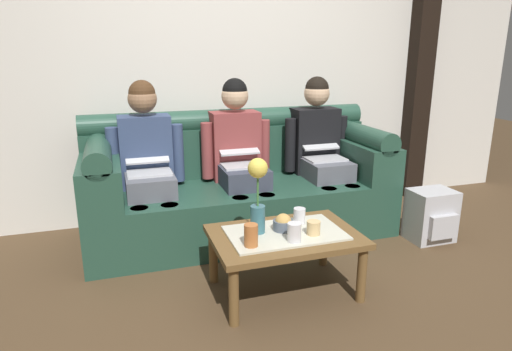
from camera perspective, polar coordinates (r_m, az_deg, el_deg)
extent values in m
plane|color=#4C3823|center=(2.70, 4.97, -16.20)|extent=(14.00, 14.00, 0.00)
cube|color=silver|center=(3.91, -4.58, 16.07)|extent=(6.00, 0.12, 2.90)
cube|color=black|center=(4.65, 20.42, 15.12)|extent=(0.20, 0.20, 2.90)
cube|color=#234738|center=(3.55, -1.86, -4.31)|extent=(2.35, 0.88, 0.42)
cube|color=#234738|center=(3.74, -3.33, 3.28)|extent=(2.35, 0.22, 0.40)
cylinder|color=#234738|center=(3.69, -3.39, 7.13)|extent=(2.35, 0.18, 0.18)
cube|color=#234738|center=(3.32, -19.31, -0.29)|extent=(0.28, 0.88, 0.28)
cylinder|color=#234738|center=(3.27, -19.60, 2.83)|extent=(0.18, 0.88, 0.18)
cube|color=#234738|center=(3.85, 13.04, 2.34)|extent=(0.28, 0.88, 0.28)
cylinder|color=#234738|center=(3.81, 13.21, 5.05)|extent=(0.18, 0.88, 0.18)
cube|color=#595B66|center=(3.28, -13.39, -1.16)|extent=(0.34, 0.40, 0.15)
cylinder|color=#595B66|center=(3.13, -14.47, -7.65)|extent=(0.12, 0.12, 0.42)
cylinder|color=#595B66|center=(3.14, -10.81, -7.30)|extent=(0.12, 0.12, 0.42)
cube|color=navy|center=(3.47, -13.95, 3.03)|extent=(0.38, 0.22, 0.54)
cylinder|color=navy|center=(3.43, -17.79, 2.24)|extent=(0.09, 0.09, 0.44)
cylinder|color=navy|center=(3.46, -9.99, 2.88)|extent=(0.09, 0.09, 0.44)
sphere|color=#936B4C|center=(3.38, -14.37, 9.49)|extent=(0.21, 0.21, 0.21)
sphere|color=#472D19|center=(3.38, -14.41, 10.17)|extent=(0.19, 0.19, 0.19)
cube|color=silver|center=(3.28, -13.52, 0.32)|extent=(0.31, 0.22, 0.02)
cube|color=silver|center=(3.41, -13.85, 2.66)|extent=(0.31, 0.20, 0.10)
cube|color=black|center=(3.40, -13.83, 2.55)|extent=(0.27, 0.17, 0.08)
cube|color=#383D4C|center=(3.40, -1.62, -0.13)|extent=(0.34, 0.40, 0.15)
cylinder|color=#383D4C|center=(3.23, -1.98, -6.35)|extent=(0.12, 0.12, 0.42)
cylinder|color=#383D4C|center=(3.29, 1.39, -5.95)|extent=(0.12, 0.12, 0.42)
cube|color=brown|center=(3.58, -2.73, 3.88)|extent=(0.38, 0.22, 0.54)
cylinder|color=brown|center=(3.49, -6.28, 3.16)|extent=(0.09, 0.09, 0.44)
cylinder|color=brown|center=(3.61, 1.04, 3.68)|extent=(0.09, 0.09, 0.44)
sphere|color=tan|center=(3.50, -2.73, 10.15)|extent=(0.21, 0.21, 0.21)
sphere|color=black|center=(3.50, -2.74, 10.80)|extent=(0.19, 0.19, 0.19)
cube|color=silver|center=(3.40, -1.73, 1.30)|extent=(0.31, 0.22, 0.02)
cube|color=silver|center=(3.51, -2.39, 3.57)|extent=(0.31, 0.21, 0.08)
cube|color=black|center=(3.50, -2.35, 3.49)|extent=(0.27, 0.18, 0.06)
cube|color=#595B66|center=(3.65, 8.94, 0.80)|extent=(0.34, 0.40, 0.15)
cylinder|color=#595B66|center=(3.48, 9.19, -4.94)|extent=(0.12, 0.12, 0.42)
cylinder|color=#595B66|center=(3.57, 12.06, -4.54)|extent=(0.12, 0.12, 0.42)
cube|color=black|center=(3.82, 7.45, 4.52)|extent=(0.38, 0.22, 0.54)
cylinder|color=black|center=(3.69, 4.40, 3.90)|extent=(0.09, 0.09, 0.44)
cylinder|color=black|center=(3.89, 10.83, 4.29)|extent=(0.09, 0.09, 0.44)
sphere|color=tan|center=(3.74, 7.80, 10.40)|extent=(0.21, 0.21, 0.21)
sphere|color=black|center=(3.74, 7.82, 11.01)|extent=(0.19, 0.19, 0.19)
cube|color=silver|center=(3.65, 8.86, 2.14)|extent=(0.31, 0.22, 0.02)
cube|color=silver|center=(3.76, 7.92, 4.22)|extent=(0.31, 0.20, 0.09)
cube|color=black|center=(3.75, 7.97, 4.14)|extent=(0.27, 0.17, 0.07)
cube|color=brown|center=(2.67, 3.74, -7.82)|extent=(0.87, 0.59, 0.04)
cube|color=beige|center=(2.66, 3.75, -7.35)|extent=(0.68, 0.41, 0.01)
cylinder|color=brown|center=(2.44, -2.87, -15.23)|extent=(0.06, 0.06, 0.34)
cylinder|color=brown|center=(2.72, 13.39, -12.26)|extent=(0.06, 0.06, 0.34)
cylinder|color=brown|center=(2.86, -5.50, -10.34)|extent=(0.06, 0.06, 0.34)
cylinder|color=brown|center=(3.10, 8.68, -8.33)|extent=(0.06, 0.06, 0.34)
cylinder|color=#336672|center=(2.62, 0.22, -5.62)|extent=(0.09, 0.09, 0.16)
cylinder|color=#3D7538|center=(2.56, 0.23, -1.95)|extent=(0.01, 0.01, 0.19)
sphere|color=#E5CC4C|center=(2.52, 0.23, 0.96)|extent=(0.12, 0.12, 0.12)
cylinder|color=#4C5666|center=(2.68, 3.48, -6.36)|extent=(0.12, 0.12, 0.06)
sphere|color=tan|center=(2.67, 3.48, -5.94)|extent=(0.10, 0.10, 0.10)
cylinder|color=#DBB77A|center=(2.63, 7.38, -6.66)|extent=(0.08, 0.08, 0.08)
cylinder|color=#B26633|center=(2.45, -0.64, -7.67)|extent=(0.08, 0.08, 0.13)
cylinder|color=silver|center=(2.78, 5.58, -5.16)|extent=(0.07, 0.07, 0.10)
cylinder|color=silver|center=(2.52, 4.92, -7.25)|extent=(0.08, 0.08, 0.11)
cube|color=#B7B7BC|center=(3.70, 21.48, -4.76)|extent=(0.33, 0.25, 0.40)
cube|color=#B7B7BC|center=(3.61, 22.87, -6.09)|extent=(0.23, 0.05, 0.18)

